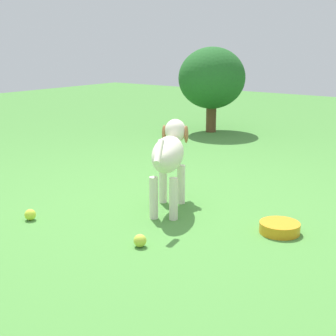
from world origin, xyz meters
TOP-DOWN VIEW (x-y plane):
  - ground at (0.00, 0.00)m, footprint 14.00×14.00m
  - dog at (0.05, 0.06)m, footprint 0.71×0.41m
  - tennis_ball_0 at (-0.61, 0.58)m, footprint 0.07×0.07m
  - tennis_ball_1 at (-0.52, -0.18)m, footprint 0.07×0.07m
  - water_bowl at (0.08, -0.67)m, footprint 0.22×0.22m
  - shrub_near at (2.50, 1.30)m, footprint 0.81×0.73m

SIDE VIEW (x-z plane):
  - ground at x=0.00m, z-range 0.00..0.00m
  - water_bowl at x=0.08m, z-range 0.00..0.06m
  - tennis_ball_0 at x=-0.61m, z-range 0.00..0.07m
  - tennis_ball_1 at x=-0.52m, z-range 0.00..0.07m
  - dog at x=0.05m, z-range 0.08..0.61m
  - shrub_near at x=2.50m, z-range 0.13..1.09m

